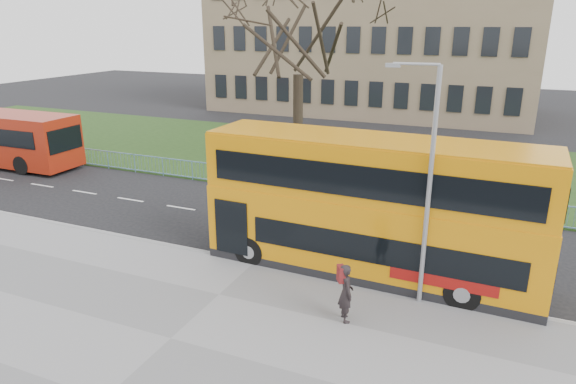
# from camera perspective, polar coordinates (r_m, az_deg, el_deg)

# --- Properties ---
(ground) EXTENTS (120.00, 120.00, 0.00)m
(ground) POSITION_cam_1_polar(r_m,az_deg,el_deg) (20.29, -1.72, -6.29)
(ground) COLOR black
(ground) RESTS_ON ground
(pavement) EXTENTS (80.00, 10.50, 0.12)m
(pavement) POSITION_cam_1_polar(r_m,az_deg,el_deg) (15.18, -12.88, -15.74)
(pavement) COLOR slate
(pavement) RESTS_ON ground
(kerb) EXTENTS (80.00, 0.20, 0.14)m
(kerb) POSITION_cam_1_polar(r_m,az_deg,el_deg) (19.00, -3.70, -7.88)
(kerb) COLOR gray
(kerb) RESTS_ON ground
(grass_verge) EXTENTS (80.00, 15.40, 0.08)m
(grass_verge) POSITION_cam_1_polar(r_m,az_deg,el_deg) (33.07, 8.73, 3.40)
(grass_verge) COLOR #1C3513
(grass_verge) RESTS_ON ground
(guard_railing) EXTENTS (40.00, 0.12, 1.10)m
(guard_railing) POSITION_cam_1_polar(r_m,az_deg,el_deg) (25.82, 4.41, 0.47)
(guard_railing) COLOR #6696B6
(guard_railing) RESTS_ON ground
(bare_tree) EXTENTS (9.40, 9.40, 13.43)m
(bare_tree) POSITION_cam_1_polar(r_m,az_deg,el_deg) (28.86, 1.16, 15.06)
(bare_tree) COLOR black
(bare_tree) RESTS_ON grass_verge
(civic_building) EXTENTS (30.00, 15.00, 14.00)m
(civic_building) POSITION_cam_1_polar(r_m,az_deg,el_deg) (53.29, 9.63, 16.55)
(civic_building) COLOR #7C684E
(civic_building) RESTS_ON ground
(yellow_bus) EXTENTS (11.48, 3.00, 4.78)m
(yellow_bus) POSITION_cam_1_polar(r_m,az_deg,el_deg) (17.66, 9.21, -1.38)
(yellow_bus) COLOR orange
(yellow_bus) RESTS_ON ground
(pedestrian) EXTENTS (0.71, 0.78, 1.79)m
(pedestrian) POSITION_cam_1_polar(r_m,az_deg,el_deg) (15.21, 6.45, -11.06)
(pedestrian) COLOR black
(pedestrian) RESTS_ON pavement
(street_lamp) EXTENTS (1.54, 0.29, 7.29)m
(street_lamp) POSITION_cam_1_polar(r_m,az_deg,el_deg) (15.45, 15.16, 1.38)
(street_lamp) COLOR gray
(street_lamp) RESTS_ON pavement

